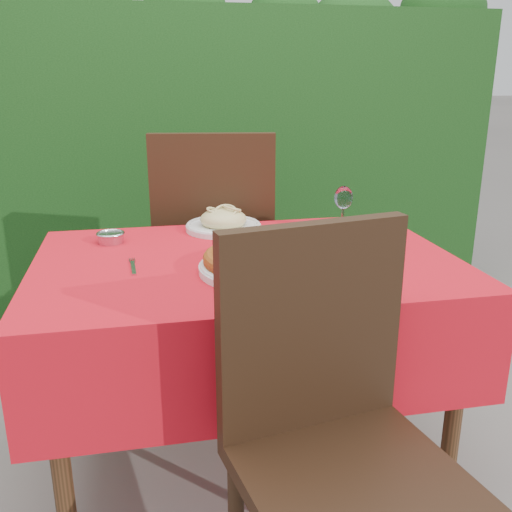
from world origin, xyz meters
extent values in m
plane|color=#625C58|center=(0.00, 0.00, 0.00)|extent=(60.00, 60.00, 0.00)
cube|color=black|center=(0.00, 1.55, 0.80)|extent=(3.20, 0.55, 1.60)
ellipsoid|color=#1C4917|center=(0.00, 1.55, 1.58)|extent=(3.20, 0.39, 0.40)
cube|color=#4C2C18|center=(0.00, 0.00, 0.72)|extent=(1.20, 0.80, 0.04)
cylinder|color=#4C2C18|center=(-0.54, -0.34, 0.35)|extent=(0.05, 0.05, 0.70)
cylinder|color=#4C2C18|center=(0.54, -0.34, 0.35)|extent=(0.05, 0.05, 0.70)
cylinder|color=#4C2C18|center=(-0.54, 0.34, 0.35)|extent=(0.05, 0.05, 0.70)
cylinder|color=#4C2C18|center=(0.54, 0.34, 0.35)|extent=(0.05, 0.05, 0.70)
cube|color=red|center=(0.00, 0.00, 0.59)|extent=(1.26, 0.86, 0.32)
cube|color=black|center=(0.09, -0.69, 0.47)|extent=(0.52, 0.52, 0.04)
cube|color=black|center=(0.06, -0.50, 0.74)|extent=(0.44, 0.12, 0.49)
cylinder|color=black|center=(0.25, -0.47, 0.23)|extent=(0.04, 0.04, 0.45)
cube|color=black|center=(0.00, 0.76, 0.52)|extent=(0.55, 0.55, 0.05)
cube|color=black|center=(-0.03, 0.55, 0.80)|extent=(0.48, 0.12, 0.53)
cylinder|color=black|center=(0.24, 0.94, 0.25)|extent=(0.04, 0.04, 0.49)
cylinder|color=black|center=(-0.17, 1.00, 0.25)|extent=(0.04, 0.04, 0.49)
cylinder|color=black|center=(0.18, 0.53, 0.25)|extent=(0.04, 0.04, 0.49)
cylinder|color=black|center=(-0.23, 0.59, 0.25)|extent=(0.04, 0.04, 0.49)
cylinder|color=silver|center=(0.02, -0.13, 0.76)|extent=(0.36, 0.36, 0.02)
cylinder|color=#AA4B17|center=(0.02, -0.13, 0.78)|extent=(0.39, 0.39, 0.02)
cylinder|color=#A2170A|center=(0.02, -0.13, 0.80)|extent=(0.32, 0.32, 0.01)
cylinder|color=silver|center=(-0.02, 0.33, 0.76)|extent=(0.27, 0.27, 0.02)
ellipsoid|color=#DACB88|center=(-0.02, 0.33, 0.79)|extent=(0.20, 0.20, 0.07)
cylinder|color=silver|center=(0.40, 0.02, 0.80)|extent=(0.07, 0.07, 0.10)
cylinder|color=#ADD7EB|center=(0.40, 0.02, 0.78)|extent=(0.06, 0.06, 0.07)
cylinder|color=silver|center=(0.39, 0.24, 0.75)|extent=(0.06, 0.06, 0.01)
cylinder|color=silver|center=(0.39, 0.24, 0.79)|extent=(0.01, 0.01, 0.08)
ellipsoid|color=silver|center=(0.39, 0.24, 0.87)|extent=(0.07, 0.07, 0.08)
cube|color=#B5B4BC|center=(-0.34, -0.03, 0.75)|extent=(0.03, 0.16, 0.00)
cylinder|color=#BBBBC2|center=(-0.41, 0.25, 0.76)|extent=(0.08, 0.08, 0.03)
camera|label=1|loc=(-0.30, -1.61, 1.28)|focal=40.00mm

